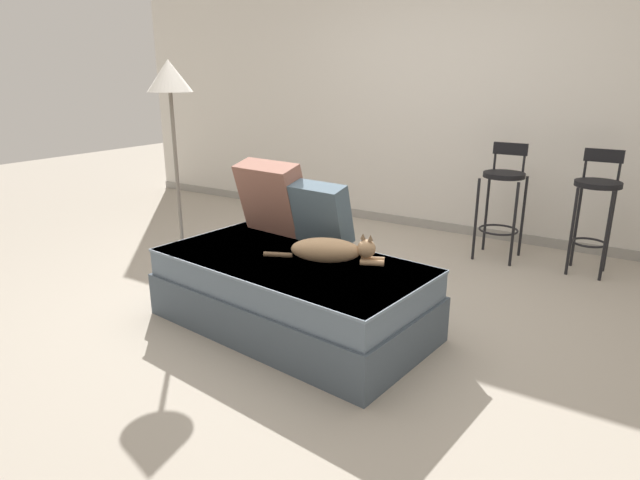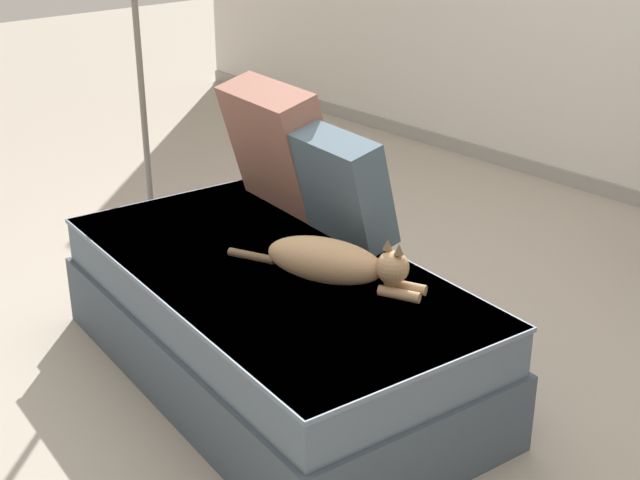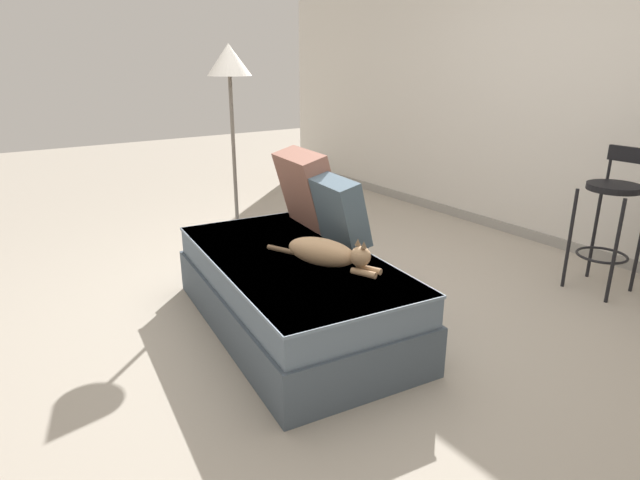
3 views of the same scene
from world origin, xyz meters
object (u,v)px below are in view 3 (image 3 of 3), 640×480
cat (326,253)px  bar_stool_near_window (611,209)px  couch (292,291)px  floor_lamp (230,81)px  throw_pillow_corner (307,189)px  throw_pillow_middle (339,211)px

cat → bar_stool_near_window: (0.49, 1.98, 0.05)m
couch → floor_lamp: size_ratio=1.11×
throw_pillow_corner → bar_stool_near_window: bearing=55.1°
couch → throw_pillow_middle: bearing=90.7°
throw_pillow_corner → couch: bearing=-42.4°
bar_stool_near_window → throw_pillow_corner: bearing=-124.9°
bar_stool_near_window → floor_lamp: bearing=-136.5°
throw_pillow_corner → throw_pillow_middle: throw_pillow_corner is taller
bar_stool_near_window → cat: bearing=-104.0°
throw_pillow_middle → bar_stool_near_window: (0.74, 1.71, -0.08)m
throw_pillow_corner → cat: bearing=-25.1°
throw_pillow_corner → bar_stool_near_window: 2.04m
cat → throw_pillow_corner: bearing=154.9°
floor_lamp → bar_stool_near_window: bearing=43.5°
couch → cat: 0.39m
throw_pillow_corner → bar_stool_near_window: (1.16, 1.67, -0.13)m
couch → cat: bearing=18.6°
couch → throw_pillow_corner: throw_pillow_corner is taller
couch → throw_pillow_middle: size_ratio=4.30×
throw_pillow_corner → floor_lamp: size_ratio=0.32×
couch → floor_lamp: 1.67m
cat → floor_lamp: size_ratio=0.44×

